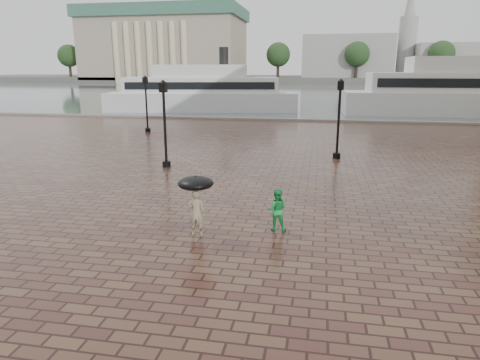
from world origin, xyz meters
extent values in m
plane|color=#3B201B|center=(0.00, 0.00, 0.00)|extent=(300.00, 300.00, 0.00)
plane|color=#465155|center=(0.00, 92.00, 0.00)|extent=(240.00, 240.00, 0.00)
cube|color=slate|center=(0.00, 32.00, 0.00)|extent=(80.00, 0.60, 0.30)
cube|color=#4C4C47|center=(0.00, 160.00, 1.00)|extent=(300.00, 60.00, 2.00)
cube|color=gray|center=(-55.00, 145.00, 12.00)|extent=(55.00, 30.00, 22.00)
cube|color=#376551|center=(-55.00, 145.00, 24.00)|extent=(57.00, 32.00, 4.00)
cube|color=gray|center=(10.00, 150.00, 9.00)|extent=(30.00, 22.00, 14.00)
cube|color=gray|center=(45.00, 150.00, 7.50)|extent=(25.00, 22.00, 11.00)
cylinder|color=gray|center=(30.00, 150.00, 12.00)|extent=(6.00, 6.00, 20.00)
cone|color=gray|center=(30.00, 150.00, 26.00)|extent=(5.00, 5.00, 18.00)
cylinder|color=#2D2119|center=(-90.00, 138.00, 4.00)|extent=(1.00, 1.00, 8.00)
sphere|color=#1A3417|center=(-90.00, 138.00, 9.50)|extent=(8.00, 8.00, 8.00)
cylinder|color=#2D2119|center=(-64.29, 138.00, 4.00)|extent=(1.00, 1.00, 8.00)
sphere|color=#1A3417|center=(-64.29, 138.00, 9.50)|extent=(8.00, 8.00, 8.00)
cylinder|color=#2D2119|center=(-38.57, 138.00, 4.00)|extent=(1.00, 1.00, 8.00)
sphere|color=#1A3417|center=(-38.57, 138.00, 9.50)|extent=(8.00, 8.00, 8.00)
cylinder|color=#2D2119|center=(-12.86, 138.00, 4.00)|extent=(1.00, 1.00, 8.00)
sphere|color=#1A3417|center=(-12.86, 138.00, 9.50)|extent=(8.00, 8.00, 8.00)
cylinder|color=#2D2119|center=(12.86, 138.00, 4.00)|extent=(1.00, 1.00, 8.00)
sphere|color=#1A3417|center=(12.86, 138.00, 9.50)|extent=(8.00, 8.00, 8.00)
cylinder|color=#2D2119|center=(38.57, 138.00, 4.00)|extent=(1.00, 1.00, 8.00)
sphere|color=#1A3417|center=(38.57, 138.00, 9.50)|extent=(8.00, 8.00, 8.00)
cylinder|color=black|center=(-6.00, 10.00, 0.15)|extent=(0.44, 0.44, 0.30)
cylinder|color=black|center=(-6.00, 10.00, 2.00)|extent=(0.14, 0.14, 4.00)
cube|color=black|center=(-6.00, 10.00, 4.15)|extent=(0.35, 0.35, 0.50)
sphere|color=beige|center=(-6.00, 10.00, 4.15)|extent=(0.28, 0.28, 0.28)
cylinder|color=black|center=(3.00, 14.00, 0.15)|extent=(0.44, 0.44, 0.30)
cylinder|color=black|center=(3.00, 14.00, 2.00)|extent=(0.14, 0.14, 4.00)
cube|color=black|center=(3.00, 14.00, 4.15)|extent=(0.35, 0.35, 0.50)
sphere|color=beige|center=(3.00, 14.00, 4.15)|extent=(0.28, 0.28, 0.28)
cylinder|color=black|center=(-12.00, 22.00, 0.15)|extent=(0.44, 0.44, 0.30)
cylinder|color=black|center=(-12.00, 22.00, 2.00)|extent=(0.14, 0.14, 4.00)
cube|color=black|center=(-12.00, 22.00, 4.15)|extent=(0.35, 0.35, 0.50)
sphere|color=beige|center=(-12.00, 22.00, 4.15)|extent=(0.28, 0.28, 0.28)
imported|color=gray|center=(-1.69, 0.93, 0.75)|extent=(0.57, 0.39, 1.51)
imported|color=#1B9344|center=(0.71, 1.88, 0.69)|extent=(0.69, 0.55, 1.38)
cube|color=silver|center=(-12.42, 40.19, 1.10)|extent=(23.54, 9.48, 2.20)
cube|color=silver|center=(-12.42, 40.19, 3.12)|extent=(18.89, 7.95, 1.83)
cube|color=silver|center=(-12.42, 40.19, 4.77)|extent=(11.58, 6.10, 1.47)
cylinder|color=black|center=(-9.71, 40.68, 6.42)|extent=(1.10, 1.10, 2.20)
cube|color=black|center=(-11.99, 37.80, 3.12)|extent=(17.16, 3.19, 0.83)
cube|color=black|center=(-12.85, 42.58, 3.12)|extent=(17.16, 3.19, 0.83)
cube|color=silver|center=(17.69, 40.59, 1.27)|extent=(26.57, 7.30, 2.53)
cube|color=silver|center=(17.69, 40.59, 3.58)|extent=(21.27, 6.26, 2.11)
cube|color=silver|center=(17.69, 40.59, 5.48)|extent=(12.82, 5.32, 1.69)
cube|color=black|center=(17.80, 37.79, 3.58)|extent=(20.02, 0.85, 0.95)
cube|color=black|center=(17.59, 43.38, 3.58)|extent=(20.02, 0.85, 0.95)
cylinder|color=black|center=(-1.69, 0.93, 1.28)|extent=(0.02, 0.02, 0.95)
ellipsoid|color=black|center=(-1.69, 0.93, 1.70)|extent=(1.10, 1.10, 0.39)
camera|label=1|loc=(1.95, -11.17, 5.10)|focal=32.00mm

